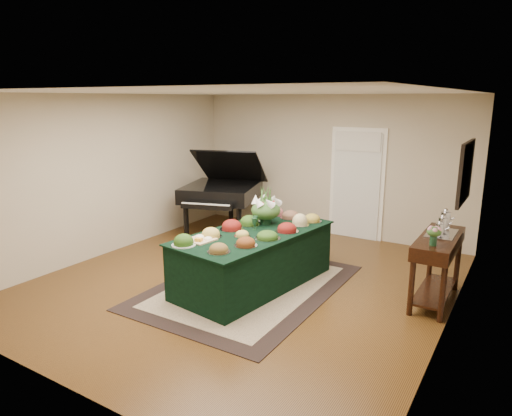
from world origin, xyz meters
The scene contains 14 objects.
ground centered at (0.00, 0.00, 0.00)m, with size 6.00×6.00×0.00m, color #321D0B.
area_rug centered at (0.14, -0.14, 0.01)m, with size 2.27×3.17×0.01m.
kitchen_doorway centered at (0.60, 2.97, 1.02)m, with size 1.05×0.07×2.10m.
buffet_table centered at (0.18, -0.05, 0.40)m, with size 1.48×2.56×0.80m.
food_platters centered at (0.17, 0.06, 0.85)m, with size 1.21×2.28×0.14m.
cutting_board centered at (-0.21, -0.73, 0.83)m, with size 0.38×0.38×0.10m.
green_goblets centered at (0.11, 0.09, 0.89)m, with size 0.12×0.18×0.18m.
floral_centerpiece centered at (0.10, 0.41, 1.07)m, with size 0.46×0.46×0.46m.
grand_piano centered at (-1.79, 1.91, 0.84)m, with size 1.73×1.92×1.68m.
wicker_basket centered at (-0.83, 1.42, 0.14)m, with size 0.45×0.45×0.28m, color olive.
mahogany_sideboard centered at (2.49, 0.74, 0.70)m, with size 0.45×1.33×0.90m.
tea_service centered at (2.50, 0.89, 1.02)m, with size 0.34×0.58×0.30m.
pink_bouquet centered at (2.50, 0.31, 1.06)m, with size 0.19×0.19×0.24m.
wall_painting centered at (2.72, 0.74, 1.75)m, with size 0.05×0.95×0.75m.
Camera 1 is at (3.41, -5.26, 2.62)m, focal length 32.00 mm.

